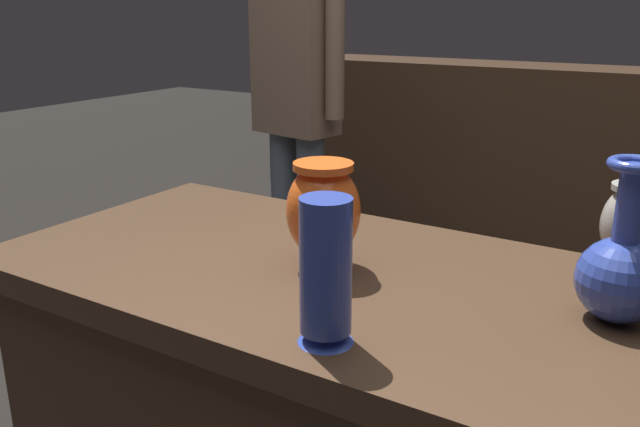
{
  "coord_description": "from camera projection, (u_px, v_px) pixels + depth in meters",
  "views": [
    {
      "loc": [
        0.6,
        -0.95,
        1.25
      ],
      "look_at": [
        0.01,
        -0.0,
        0.9
      ],
      "focal_mm": 37.25,
      "sensor_mm": 36.0,
      "label": 1
    }
  ],
  "objects": [
    {
      "name": "vase_centerpiece",
      "position": [
        323.0,
        211.0,
        1.17
      ],
      "size": [
        0.13,
        0.13,
        0.19
      ],
      "color": "#E55B1E",
      "rests_on": "display_plinth"
    },
    {
      "name": "vase_tall_behind",
      "position": [
        621.0,
        270.0,
        0.97
      ],
      "size": [
        0.13,
        0.13,
        0.25
      ],
      "color": "#2D429E",
      "rests_on": "display_plinth"
    },
    {
      "name": "vase_left_accent",
      "position": [
        326.0,
        273.0,
        0.9
      ],
      "size": [
        0.08,
        0.08,
        0.21
      ],
      "color": "#2D429E",
      "rests_on": "display_plinth"
    },
    {
      "name": "visitor_near_left",
      "position": [
        296.0,
        96.0,
        2.57
      ],
      "size": [
        0.46,
        0.23,
        1.56
      ],
      "rotation": [
        0.0,
        0.0,
        2.96
      ],
      "color": "slate",
      "rests_on": "ground_plane"
    },
    {
      "name": "vase_right_accent",
      "position": [
        632.0,
        225.0,
        1.15
      ],
      "size": [
        0.1,
        0.1,
        0.16
      ],
      "color": "gray",
      "rests_on": "display_plinth"
    },
    {
      "name": "back_display_shelf",
      "position": [
        568.0,
        176.0,
        3.08
      ],
      "size": [
        2.6,
        0.4,
        0.99
      ],
      "color": "#422D1E",
      "rests_on": "ground_plane"
    }
  ]
}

